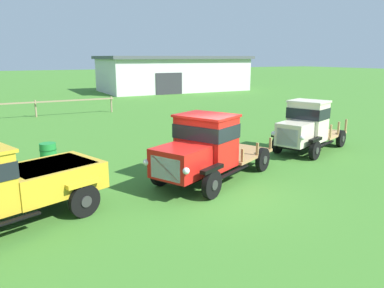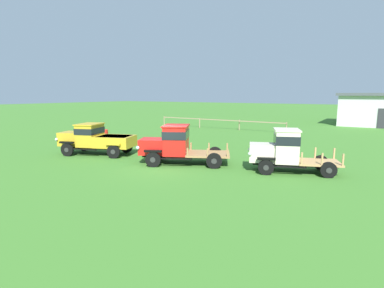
{
  "view_description": "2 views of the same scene",
  "coord_description": "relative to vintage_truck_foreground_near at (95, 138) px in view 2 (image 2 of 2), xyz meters",
  "views": [
    {
      "loc": [
        -5.9,
        -9.43,
        4.13
      ],
      "look_at": [
        0.36,
        2.45,
        1.0
      ],
      "focal_mm": 35.0,
      "sensor_mm": 36.0,
      "label": 1
    },
    {
      "loc": [
        10.19,
        -13.22,
        4.09
      ],
      "look_at": [
        0.36,
        2.45,
        1.0
      ],
      "focal_mm": 28.0,
      "sensor_mm": 36.0,
      "label": 2
    }
  ],
  "objects": [
    {
      "name": "oil_drum_beside_row",
      "position": [
        1.86,
        5.46,
        -0.69
      ],
      "size": [
        0.65,
        0.65,
        0.84
      ],
      "color": "#1E7F33",
      "rests_on": "ground"
    },
    {
      "name": "paddock_fence",
      "position": [
        0.12,
        18.13,
        -0.2
      ],
      "size": [
        16.12,
        0.66,
        1.19
      ],
      "color": "#997F60",
      "rests_on": "ground"
    },
    {
      "name": "vintage_truck_midrow_center",
      "position": [
        12.16,
        2.12,
        0.07
      ],
      "size": [
        4.89,
        3.19,
        2.29
      ],
      "color": "black",
      "rests_on": "ground"
    },
    {
      "name": "ground_plane",
      "position": [
        6.14,
        -0.38,
        -1.11
      ],
      "size": [
        240.0,
        240.0,
        0.0
      ],
      "primitive_type": "plane",
      "color": "#3D7528"
    },
    {
      "name": "vintage_truck_foreground_near",
      "position": [
        0.0,
        0.0,
        0.0
      ],
      "size": [
        5.48,
        3.54,
        2.11
      ],
      "color": "black",
      "rests_on": "ground"
    },
    {
      "name": "oil_drum_near_fence",
      "position": [
        -4.6,
        4.93,
        -0.64
      ],
      "size": [
        0.58,
        0.58,
        0.93
      ],
      "color": "red",
      "rests_on": "ground"
    },
    {
      "name": "vintage_truck_second_in_line",
      "position": [
        6.16,
        0.6,
        0.11
      ],
      "size": [
        5.58,
        4.01,
        2.3
      ],
      "color": "black",
      "rests_on": "ground"
    }
  ]
}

